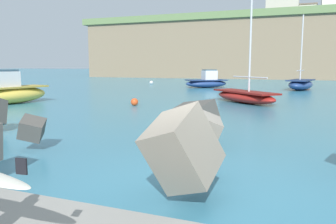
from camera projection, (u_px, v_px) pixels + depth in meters
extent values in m
plane|color=teal|center=(191.00, 189.00, 6.59)|extent=(400.00, 400.00, 0.00)
cube|color=#4C4944|center=(193.00, 118.00, 9.94)|extent=(1.63, 1.50, 1.18)
cube|color=gray|center=(183.00, 149.00, 5.81)|extent=(1.26, 1.46, 1.62)
cube|color=#4C4944|center=(32.00, 128.00, 9.48)|extent=(0.95, 0.89, 0.81)
cube|color=slate|center=(200.00, 131.00, 6.92)|extent=(1.11, 1.01, 0.97)
cube|color=black|center=(21.00, 166.00, 3.25)|extent=(0.12, 0.03, 0.16)
ellipsoid|color=maroon|center=(245.00, 97.00, 21.69)|extent=(5.05, 4.93, 0.74)
cube|color=maroon|center=(245.00, 92.00, 21.64)|extent=(4.65, 4.54, 0.10)
cylinder|color=silver|center=(251.00, 32.00, 20.77)|extent=(0.12, 0.12, 7.33)
cylinder|color=silver|center=(249.00, 77.00, 21.15)|extent=(2.43, 2.32, 0.08)
ellipsoid|color=navy|center=(206.00, 84.00, 36.58)|extent=(4.95, 4.47, 0.84)
cube|color=navy|center=(206.00, 80.00, 36.53)|extent=(4.55, 4.11, 0.10)
cube|color=silver|center=(209.00, 75.00, 36.55)|extent=(1.88, 1.86, 0.97)
cube|color=#334C5B|center=(209.00, 70.00, 36.47)|extent=(1.69, 1.68, 0.12)
ellipsoid|color=navy|center=(301.00, 85.00, 33.08)|extent=(2.94, 5.16, 0.98)
cube|color=navy|center=(301.00, 80.00, 33.02)|extent=(2.70, 4.75, 0.10)
cylinder|color=silver|center=(302.00, 48.00, 32.30)|extent=(0.12, 0.12, 6.08)
cylinder|color=silver|center=(301.00, 70.00, 32.59)|extent=(0.67, 2.87, 0.08)
ellipsoid|color=#EAC64C|center=(12.00, 95.00, 21.20)|extent=(2.66, 4.95, 1.05)
cube|color=#AF9539|center=(11.00, 87.00, 21.14)|extent=(2.45, 4.55, 0.10)
cube|color=silver|center=(5.00, 79.00, 20.78)|extent=(1.31, 1.59, 0.94)
cube|color=#334C5B|center=(5.00, 70.00, 20.71)|extent=(1.18, 1.43, 0.12)
sphere|color=#E54C1E|center=(134.00, 102.00, 20.15)|extent=(0.44, 0.44, 0.44)
sphere|color=silver|center=(151.00, 83.00, 42.90)|extent=(0.44, 0.44, 0.44)
sphere|color=#E54C1E|center=(309.00, 84.00, 39.38)|extent=(0.44, 0.44, 0.44)
cube|color=#B2ADA3|center=(282.00, 10.00, 74.14)|extent=(6.57, 5.87, 5.35)
cube|color=silver|center=(300.00, 17.00, 81.36)|extent=(7.08, 6.79, 4.46)
cube|color=#66564C|center=(300.00, 7.00, 81.04)|extent=(7.43, 7.13, 0.30)
cube|color=silver|center=(331.00, 10.00, 77.32)|extent=(4.22, 5.43, 6.30)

